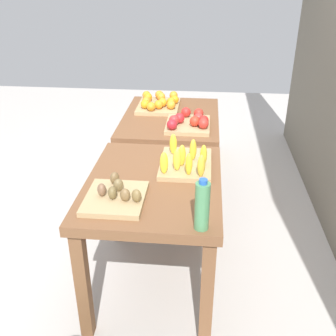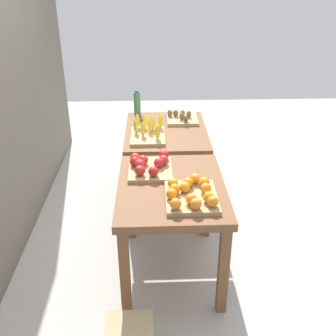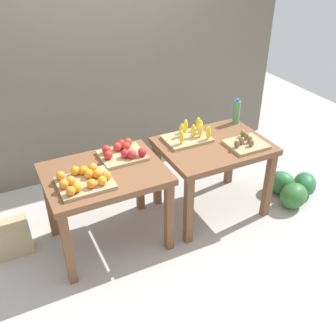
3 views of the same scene
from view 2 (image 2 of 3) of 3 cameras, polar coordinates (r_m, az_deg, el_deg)
The scene contains 9 objects.
ground_plane at distance 3.89m, azimuth 0.04°, elevation -8.55°, with size 8.00×8.00×0.00m, color #B7B1AC.
display_table_left at distance 3.05m, azimuth 0.48°, elevation -4.39°, with size 1.04×0.80×0.79m.
display_table_right at distance 4.05m, azimuth -0.28°, elevation 3.92°, with size 1.04×0.80×0.79m.
orange_bin at distance 2.80m, azimuth 3.27°, elevation -3.69°, with size 0.45×0.36×0.11m.
apple_bin at distance 3.18m, azimuth -2.69°, elevation 0.31°, with size 0.41×0.35×0.11m.
banana_crate at distance 3.82m, azimuth -2.89°, elevation 5.09°, with size 0.44×0.32×0.17m.
kiwi_bin at distance 4.23m, azimuth 1.95°, elevation 7.09°, with size 0.36×0.32×0.10m.
water_bottle at distance 4.39m, azimuth -4.38°, elevation 9.14°, with size 0.07×0.07×0.27m.
watermelon_pile at distance 5.12m, azimuth 2.06°, elevation 2.42°, with size 0.67×0.64×0.27m.
Camera 2 is at (-3.16, 0.13, 2.27)m, focal length 43.06 mm.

